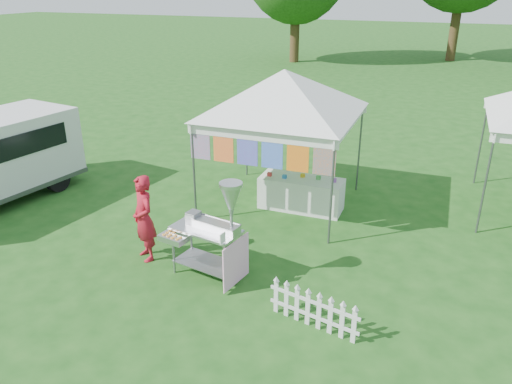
% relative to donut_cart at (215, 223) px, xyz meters
% --- Properties ---
extents(ground, '(120.00, 120.00, 0.00)m').
position_rel_donut_cart_xyz_m(ground, '(0.06, -0.20, -1.05)').
color(ground, '#194D16').
rests_on(ground, ground).
extents(canopy_main, '(4.24, 4.24, 3.45)m').
position_rel_donut_cart_xyz_m(canopy_main, '(0.06, 3.30, 1.93)').
color(canopy_main, '#59595E').
rests_on(canopy_main, ground).
extents(donut_cart, '(1.41, 0.87, 1.79)m').
position_rel_donut_cart_xyz_m(donut_cart, '(0.00, 0.00, 0.00)').
color(donut_cart, gray).
rests_on(donut_cart, ground).
extents(vendor, '(0.69, 0.65, 1.58)m').
position_rel_donut_cart_xyz_m(vendor, '(-1.47, 0.17, -0.26)').
color(vendor, '#AE1526').
rests_on(vendor, ground).
extents(picket_fence, '(1.41, 0.35, 0.56)m').
position_rel_donut_cart_xyz_m(picket_fence, '(1.85, -0.66, -0.77)').
color(picket_fence, silver).
rests_on(picket_fence, ground).
extents(display_table, '(1.80, 0.70, 0.71)m').
position_rel_donut_cart_xyz_m(display_table, '(0.53, 3.23, -0.70)').
color(display_table, white).
rests_on(display_table, ground).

